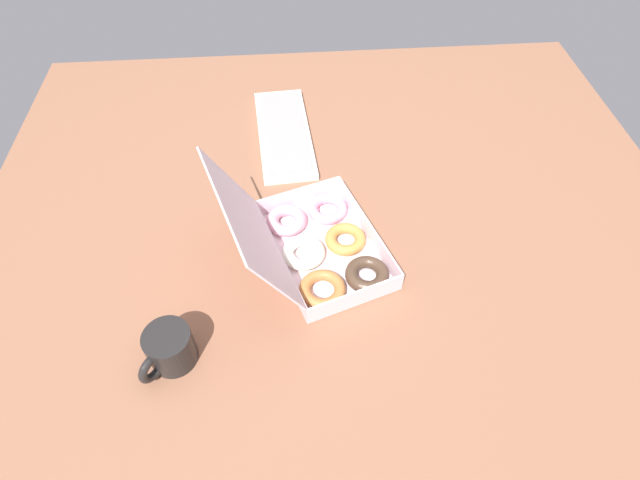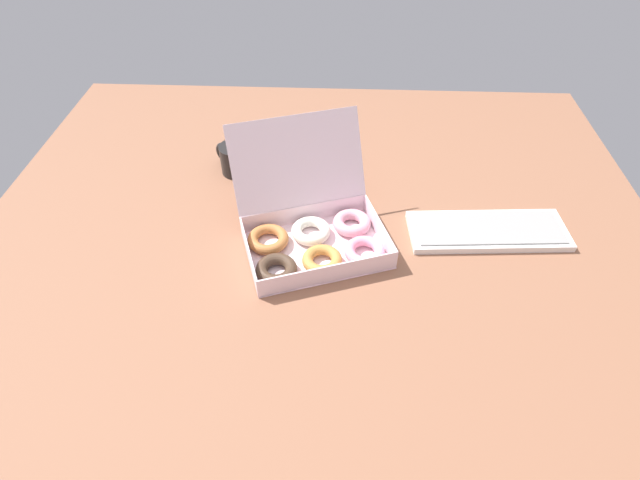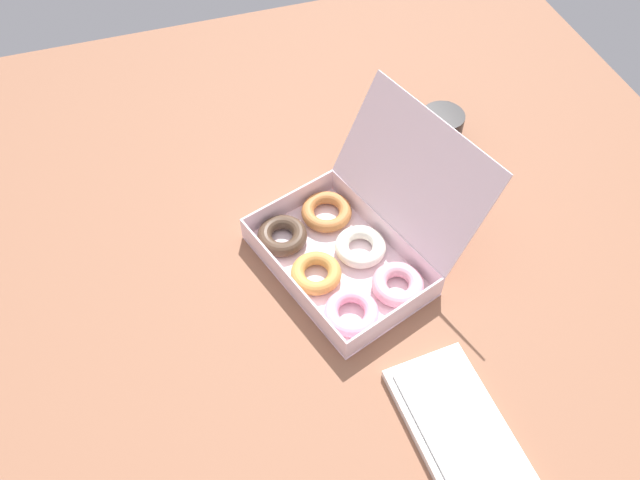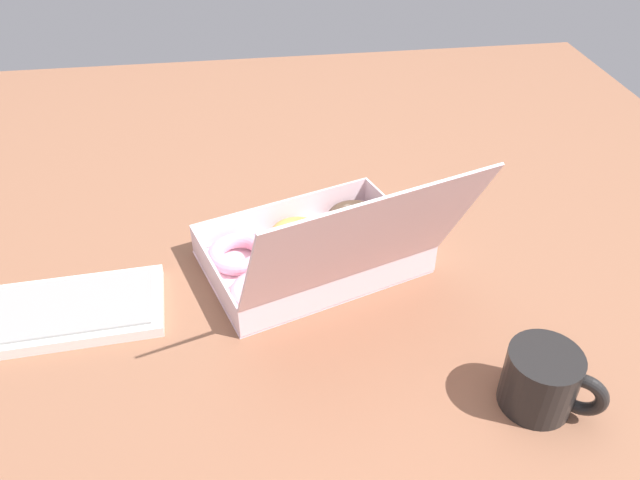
% 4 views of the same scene
% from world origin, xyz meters
% --- Properties ---
extents(ground_plane, '(1.80, 1.80, 0.02)m').
position_xyz_m(ground_plane, '(0.00, 0.00, -0.01)').
color(ground_plane, '#8F5D43').
extents(donut_box, '(0.43, 0.42, 0.26)m').
position_xyz_m(donut_box, '(-0.01, 0.05, 0.03)').
color(donut_box, white).
rests_on(donut_box, ground_plane).
extents(keyboard, '(0.41, 0.17, 0.02)m').
position_xyz_m(keyboard, '(0.44, 0.11, 0.01)').
color(keyboard, white).
rests_on(keyboard, ground_plane).
extents(coffee_mug, '(0.12, 0.10, 0.09)m').
position_xyz_m(coffee_mug, '(-0.26, 0.36, 0.04)').
color(coffee_mug, black).
rests_on(coffee_mug, ground_plane).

